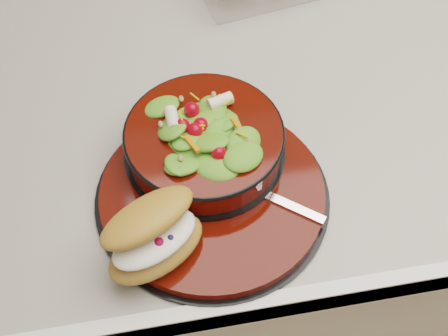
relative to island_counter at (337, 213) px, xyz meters
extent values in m
cube|color=#9E6D40|center=(0.00, 0.00, -0.46)|extent=(4.00, 4.00, 0.01)
cube|color=silver|center=(0.00, 0.00, -0.02)|extent=(1.16, 0.66, 0.86)
cube|color=#A29D94|center=(0.00, 0.00, 0.43)|extent=(1.24, 0.74, 0.04)
cylinder|color=black|center=(-0.31, -0.20, 0.45)|extent=(0.32, 0.32, 0.01)
cylinder|color=#4E0902|center=(-0.31, -0.20, 0.46)|extent=(0.31, 0.31, 0.01)
torus|color=black|center=(-0.30, -0.21, 0.46)|extent=(0.17, 0.17, 0.01)
cylinder|color=black|center=(-0.31, -0.13, 0.47)|extent=(0.23, 0.23, 0.01)
cylinder|color=#4E0902|center=(-0.31, -0.13, 0.49)|extent=(0.21, 0.21, 0.04)
torus|color=black|center=(-0.31, -0.13, 0.51)|extent=(0.22, 0.22, 0.01)
ellipsoid|color=#478726|center=(-0.31, -0.13, 0.51)|extent=(0.18, 0.18, 0.07)
sphere|color=red|center=(-0.26, -0.13, 0.55)|extent=(0.02, 0.02, 0.02)
sphere|color=red|center=(-0.29, -0.09, 0.55)|extent=(0.02, 0.02, 0.02)
sphere|color=red|center=(-0.34, -0.11, 0.55)|extent=(0.02, 0.02, 0.02)
sphere|color=red|center=(-0.34, -0.16, 0.55)|extent=(0.02, 0.02, 0.02)
sphere|color=red|center=(-0.29, -0.18, 0.55)|extent=(0.02, 0.02, 0.02)
cylinder|color=silver|center=(-0.28, -0.09, 0.55)|extent=(0.03, 0.04, 0.02)
cylinder|color=silver|center=(-0.35, -0.11, 0.55)|extent=(0.04, 0.03, 0.02)
cube|color=orange|center=(-0.33, -0.16, 0.55)|extent=(0.03, 0.03, 0.01)
cube|color=orange|center=(-0.26, -0.14, 0.55)|extent=(0.03, 0.02, 0.01)
ellipsoid|color=#B97538|center=(-0.39, -0.28, 0.48)|extent=(0.15, 0.13, 0.04)
ellipsoid|color=white|center=(-0.39, -0.28, 0.51)|extent=(0.13, 0.11, 0.02)
ellipsoid|color=#B97538|center=(-0.39, -0.27, 0.53)|extent=(0.15, 0.12, 0.03)
sphere|color=#AE0C34|center=(-0.41, -0.28, 0.51)|extent=(0.01, 0.01, 0.01)
sphere|color=#AE0C34|center=(-0.39, -0.29, 0.51)|extent=(0.01, 0.01, 0.01)
sphere|color=#191947|center=(-0.40, -0.28, 0.51)|extent=(0.01, 0.01, 0.01)
sphere|color=#191947|center=(-0.38, -0.28, 0.51)|extent=(0.01, 0.01, 0.01)
sphere|color=#191947|center=(-0.39, -0.29, 0.51)|extent=(0.01, 0.01, 0.01)
sphere|color=#191947|center=(-0.37, -0.29, 0.51)|extent=(0.01, 0.01, 0.01)
sphere|color=#191947|center=(-0.41, -0.29, 0.51)|extent=(0.01, 0.01, 0.01)
cube|color=silver|center=(-0.22, -0.23, 0.47)|extent=(0.11, 0.09, 0.00)
cube|color=silver|center=(-0.29, -0.18, 0.47)|extent=(0.05, 0.04, 0.00)
camera|label=1|loc=(-0.37, -0.66, 1.17)|focal=50.00mm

